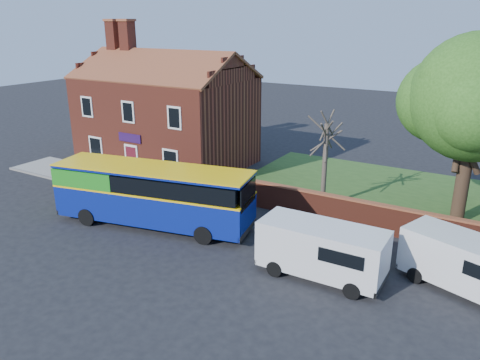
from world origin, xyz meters
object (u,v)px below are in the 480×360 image
Objects in this scene: van_far at (469,263)px; large_tree at (478,101)px; bus at (147,192)px; van_near at (322,249)px.

large_tree is at bearing 117.86° from van_far.
van_near is at bearing -14.03° from bus.
bus is 15.65m from van_far.
van_far is 0.55× the size of large_tree.
van_near is 11.69m from large_tree.
bus is at bearing 177.30° from van_near.
van_near reaches higher than van_far.
bus is 17.68m from large_tree.
large_tree reaches higher than van_near.
bus is 1.09× the size of large_tree.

